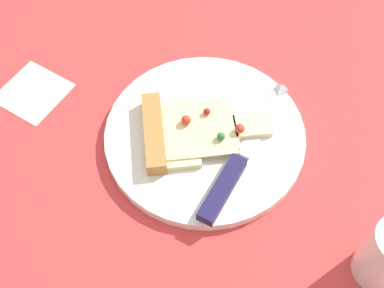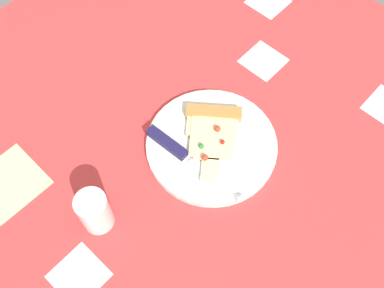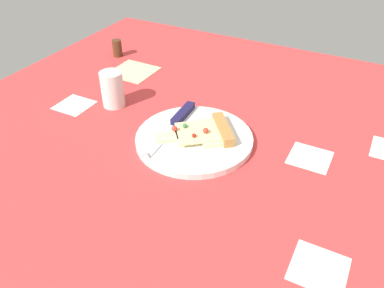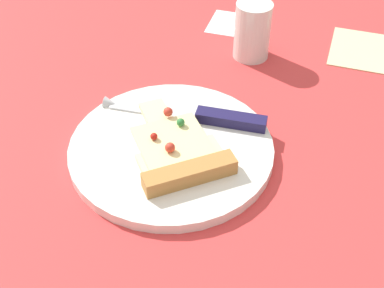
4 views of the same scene
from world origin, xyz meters
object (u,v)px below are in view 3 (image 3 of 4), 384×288
(plate, at_px, (194,139))
(knife, at_px, (175,123))
(pepper_shaker, at_px, (117,48))
(pizza_slice, at_px, (205,132))
(drinking_glass, at_px, (112,89))
(napkin, at_px, (133,71))

(plate, bearing_deg, knife, -18.16)
(plate, bearing_deg, pepper_shaker, -35.08)
(pizza_slice, relative_size, pepper_shaker, 3.29)
(knife, bearing_deg, drinking_glass, -11.36)
(knife, bearing_deg, pizza_slice, 173.53)
(napkin, bearing_deg, pizza_slice, 147.71)
(plate, relative_size, drinking_glass, 2.88)
(drinking_glass, xyz_separation_m, pepper_shaker, (0.19, -0.27, -0.02))
(knife, distance_m, pepper_shaker, 0.50)
(plate, height_order, pepper_shaker, pepper_shaker)
(drinking_glass, bearing_deg, knife, 171.70)
(pizza_slice, height_order, pepper_shaker, pepper_shaker)
(plate, xyz_separation_m, pepper_shaker, (0.46, -0.32, 0.02))
(plate, xyz_separation_m, pizza_slice, (-0.02, -0.02, 0.02))
(drinking_glass, bearing_deg, pepper_shaker, -55.33)
(plate, height_order, pizza_slice, pizza_slice)
(plate, bearing_deg, pizza_slice, -141.46)
(pizza_slice, bearing_deg, pepper_shaker, 18.92)
(knife, bearing_deg, pepper_shaker, -40.38)
(pizza_slice, distance_m, knife, 0.08)
(plate, bearing_deg, napkin, -35.54)
(knife, distance_m, drinking_glass, 0.21)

